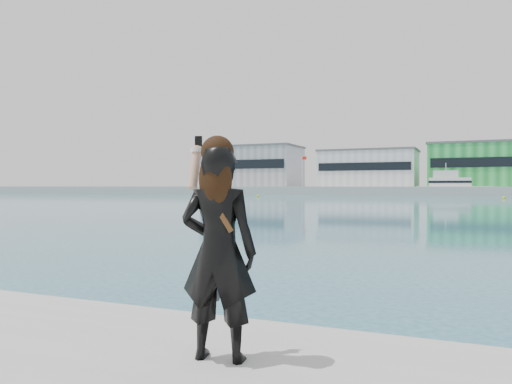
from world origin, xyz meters
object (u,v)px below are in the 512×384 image
buoy_far (258,197)px  woman (218,245)px  buoy_extra (504,199)px  motor_yacht (452,186)px

buoy_far → woman: size_ratio=0.30×
buoy_far → buoy_extra: bearing=4.9°
motor_yacht → buoy_extra: bearing=-72.0°
motor_yacht → buoy_extra: (8.77, -25.95, -2.03)m
motor_yacht → buoy_extra: motor_yacht is taller
buoy_extra → woman: woman is taller
buoy_far → motor_yacht: bearing=41.1°
buoy_extra → motor_yacht: bearing=108.7°
buoy_far → buoy_extra: 42.79m
woman → buoy_extra: bearing=-104.0°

